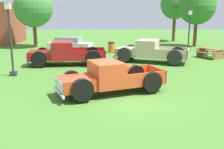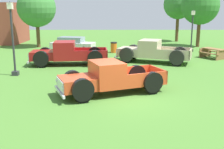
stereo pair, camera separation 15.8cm
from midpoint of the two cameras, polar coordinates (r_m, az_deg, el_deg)
ground_plane at (r=12.72m, az=3.47°, el=-4.57°), size 80.00×80.00×0.00m
pickup_truck_foreground at (r=12.93m, az=-1.15°, el=-0.86°), size 5.33×3.52×1.54m
pickup_truck_behind_left at (r=19.95m, az=-9.73°, el=4.19°), size 5.54×2.47×1.65m
pickup_truck_behind_right at (r=20.91m, az=7.57°, el=4.67°), size 5.71×3.66×1.65m
sedan_distant_a at (r=26.22m, az=-8.06°, el=6.22°), size 4.23×2.49×1.33m
lamp_post_near at (r=26.74m, az=16.03°, el=8.72°), size 0.36×0.36×3.75m
lamp_post_far at (r=17.28m, az=-19.54°, el=7.10°), size 0.36×0.36×4.29m
picnic_table at (r=23.82m, az=20.03°, el=4.33°), size 2.22×2.31×0.78m
trash_can at (r=25.23m, az=0.37°, el=5.57°), size 0.59×0.59×0.95m
oak_tree_east at (r=34.61m, az=13.36°, el=13.73°), size 3.46×3.46×6.08m
oak_tree_west at (r=29.59m, az=-15.17°, el=12.98°), size 3.84×3.84×5.86m
oak_tree_center at (r=30.29m, az=17.55°, el=13.22°), size 3.80×3.80×6.05m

